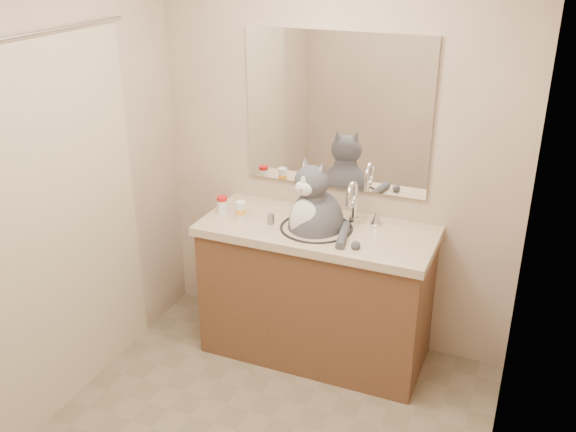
# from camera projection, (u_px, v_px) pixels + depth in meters

# --- Properties ---
(room) EXTENTS (2.22, 2.52, 2.42)m
(room) POSITION_uv_depth(u_px,v_px,m) (239.00, 240.00, 2.69)
(room) COLOR #7D6D57
(room) RESTS_ON ground
(vanity) EXTENTS (1.34, 0.59, 1.12)m
(vanity) POSITION_uv_depth(u_px,v_px,m) (316.00, 289.00, 3.81)
(vanity) COLOR brown
(vanity) RESTS_ON ground
(mirror) EXTENTS (1.10, 0.02, 0.90)m
(mirror) POSITION_uv_depth(u_px,v_px,m) (336.00, 112.00, 3.63)
(mirror) COLOR white
(mirror) RESTS_ON room
(shower_curtain) EXTENTS (0.02, 1.30, 1.93)m
(shower_curtain) POSITION_uv_depth(u_px,v_px,m) (62.00, 227.00, 3.21)
(shower_curtain) COLOR #BFB590
(shower_curtain) RESTS_ON ground
(cat) EXTENTS (0.44, 0.44, 0.63)m
(cat) POSITION_uv_depth(u_px,v_px,m) (315.00, 220.00, 3.62)
(cat) COLOR #47474C
(cat) RESTS_ON vanity
(pill_bottle_redcap) EXTENTS (0.08, 0.08, 0.11)m
(pill_bottle_redcap) POSITION_uv_depth(u_px,v_px,m) (222.00, 205.00, 3.80)
(pill_bottle_redcap) COLOR white
(pill_bottle_redcap) RESTS_ON vanity
(pill_bottle_orange) EXTENTS (0.07, 0.07, 0.10)m
(pill_bottle_orange) POSITION_uv_depth(u_px,v_px,m) (241.00, 210.00, 3.74)
(pill_bottle_orange) COLOR white
(pill_bottle_orange) RESTS_ON vanity
(grey_canister) EXTENTS (0.05, 0.05, 0.06)m
(grey_canister) POSITION_uv_depth(u_px,v_px,m) (271.00, 219.00, 3.66)
(grey_canister) COLOR gray
(grey_canister) RESTS_ON vanity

